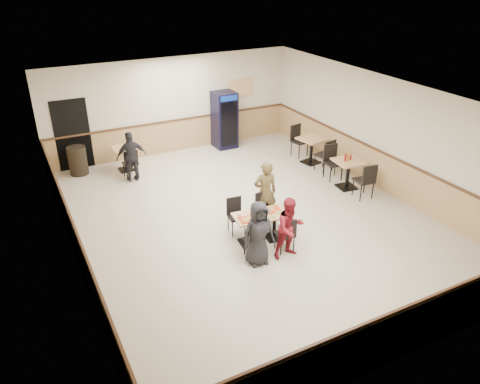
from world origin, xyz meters
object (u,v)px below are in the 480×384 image
main_table (262,223)px  diner_woman_right (290,228)px  back_table (125,155)px  pepsi_cooler (225,120)px  side_table_near (348,170)px  trash_bin (78,161)px  diner_man_opposite (265,193)px  side_table_far (312,147)px  lone_diner (132,157)px  diner_woman_left (258,233)px

main_table → diner_woman_right: size_ratio=0.96×
back_table → pepsi_cooler: 3.49m
side_table_near → back_table: 6.40m
pepsi_cooler → trash_bin: 4.75m
diner_man_opposite → side_table_near: (2.91, 0.55, -0.24)m
diner_woman_right → pepsi_cooler: pepsi_cooler is taller
pepsi_cooler → diner_man_opposite: bearing=-105.5°
side_table_far → trash_bin: bearing=159.5°
diner_man_opposite → pepsi_cooler: (1.31, 4.89, 0.15)m
lone_diner → back_table: lone_diner is taller
lone_diner → diner_woman_right: bearing=111.0°
diner_man_opposite → pepsi_cooler: pepsi_cooler is taller
diner_woman_left → pepsi_cooler: bearing=74.5°
diner_man_opposite → trash_bin: 5.94m
main_table → side_table_far: side_table_far is taller
main_table → diner_man_opposite: bearing=62.1°
lone_diner → back_table: 0.84m
diner_man_opposite → side_table_far: (3.05, 2.44, -0.24)m
diner_woman_left → diner_man_opposite: 1.69m
diner_woman_left → pepsi_cooler: 6.69m
pepsi_cooler → diner_woman_right: bearing=-104.4°
main_table → side_table_far: bearing=48.4°
lone_diner → side_table_far: (5.17, -1.26, -0.19)m
main_table → trash_bin: trash_bin is taller
diner_woman_right → lone_diner: 5.50m
diner_man_opposite → lone_diner: size_ratio=1.07×
side_table_near → side_table_far: 1.89m
back_table → pepsi_cooler: (3.43, 0.39, 0.45)m
side_table_near → trash_bin: trash_bin is taller
side_table_near → pepsi_cooler: (-1.61, 4.34, 0.39)m
main_table → diner_woman_left: (-0.48, -0.70, 0.26)m
side_table_near → diner_man_opposite: bearing=-169.2°
diner_man_opposite → lone_diner: diner_man_opposite is taller
diner_man_opposite → side_table_far: 3.91m
trash_bin → diner_woman_right: bearing=-63.5°
side_table_near → trash_bin: (-6.33, 4.30, -0.11)m
lone_diner → pepsi_cooler: bearing=-159.6°
trash_bin → side_table_near: bearing=-34.2°
diner_woman_left → diner_woman_right: size_ratio=1.03×
back_table → trash_bin: bearing=164.8°
main_table → back_table: 5.45m
side_table_far → back_table: 5.57m
side_table_far → pepsi_cooler: 3.03m
main_table → trash_bin: bearing=124.6°
main_table → diner_woman_left: 0.88m
diner_woman_right → diner_man_opposite: bearing=78.5°
main_table → lone_diner: size_ratio=0.91×
diner_woman_right → trash_bin: 7.07m
side_table_near → side_table_far: side_table_far is taller
diner_woman_left → trash_bin: diner_woman_left is taller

